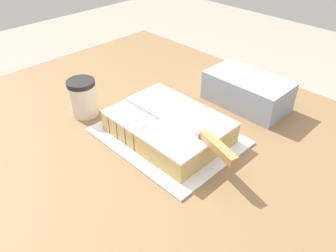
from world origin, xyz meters
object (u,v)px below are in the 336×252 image
object	(u,v)px
knife	(208,139)
storage_box	(247,91)
coffee_cup	(83,98)
cake_board	(168,136)
cake	(170,126)

from	to	relation	value
knife	storage_box	distance (m)	0.33
coffee_cup	storage_box	distance (m)	0.51
cake_board	knife	distance (m)	0.16
cake_board	storage_box	bearing A→B (deg)	80.42
cake_board	coffee_cup	distance (m)	0.29
knife	cake	bearing A→B (deg)	11.22
cake	storage_box	distance (m)	0.31
cake_board	cake	size ratio (longest dim) A/B	1.22
storage_box	cake	bearing A→B (deg)	-99.00
cake	knife	xyz separation A→B (m)	(0.14, -0.01, 0.04)
cake	knife	distance (m)	0.15
coffee_cup	knife	bearing A→B (deg)	12.56
cake_board	cake	xyz separation A→B (m)	(0.00, 0.00, 0.03)
cake	coffee_cup	bearing A→B (deg)	-159.22
knife	storage_box	bearing A→B (deg)	-57.71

